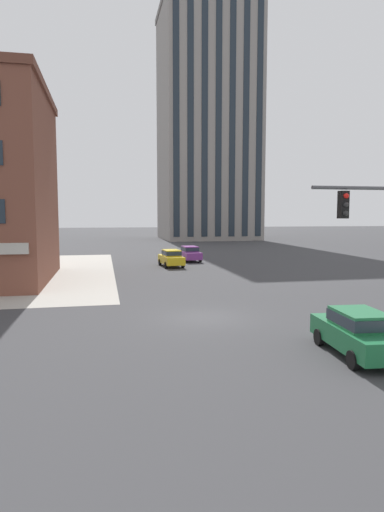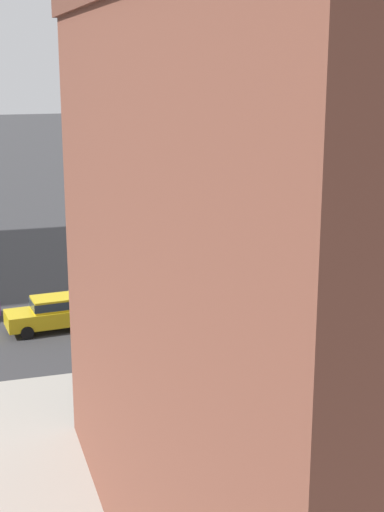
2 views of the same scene
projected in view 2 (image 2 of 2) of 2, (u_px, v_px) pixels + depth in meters
pedestrian_near_bench at (381, 205)px, 64.93m from camera, size 0.44×0.39×1.70m
car_main_northbound_near at (274, 225)px, 56.99m from camera, size 4.53×2.15×1.68m
car_main_southbound_near at (52, 312)px, 37.39m from camera, size 2.16×4.53×1.68m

